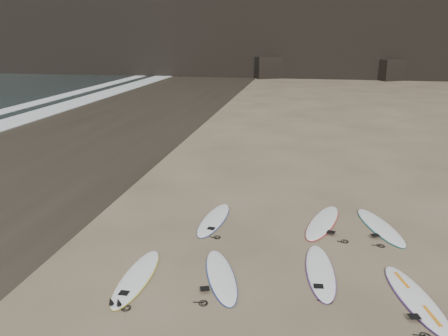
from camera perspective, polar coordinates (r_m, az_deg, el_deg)
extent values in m
plane|color=#897559|center=(10.24, 15.81, -14.06)|extent=(240.00, 240.00, 0.00)
cube|color=#383026|center=(22.78, -21.28, 2.87)|extent=(12.00, 200.00, 0.01)
cube|color=black|center=(54.66, 20.55, 11.98)|extent=(4.23, 4.46, 2.33)
cube|color=black|center=(54.10, 5.44, 13.01)|extent=(4.49, 4.76, 2.49)
ellipsoid|color=white|center=(10.13, -11.35, -13.76)|extent=(0.60, 2.47, 0.09)
ellipsoid|color=white|center=(10.00, -0.39, -13.85)|extent=(1.34, 2.43, 0.09)
ellipsoid|color=white|center=(10.39, 12.47, -12.99)|extent=(0.80, 2.55, 0.09)
ellipsoid|color=white|center=(10.05, 23.75, -15.30)|extent=(1.24, 2.63, 0.09)
ellipsoid|color=white|center=(12.71, -1.33, -6.71)|extent=(0.82, 2.50, 0.09)
ellipsoid|color=white|center=(12.84, 12.76, -6.89)|extent=(1.34, 2.70, 0.09)
ellipsoid|color=white|center=(13.02, 19.71, -7.19)|extent=(1.38, 2.62, 0.09)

